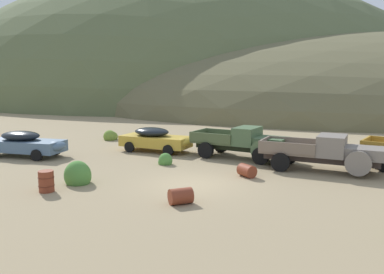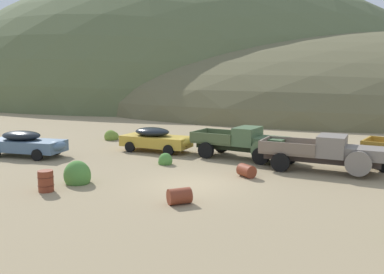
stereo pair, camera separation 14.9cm
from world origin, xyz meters
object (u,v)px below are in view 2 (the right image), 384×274
at_px(truck_weathered_green, 246,142).
at_px(oil_drum_tipped, 179,196).
at_px(car_chalk_blue, 28,143).
at_px(oil_drum_by_truck, 46,181).
at_px(truck_primer_gray, 329,153).
at_px(oil_drum_foreground, 246,171).
at_px(car_faded_yellow, 158,139).

distance_m(truck_weathered_green, oil_drum_tipped, 9.15).
bearing_deg(oil_drum_tipped, car_chalk_blue, 153.34).
bearing_deg(oil_drum_by_truck, truck_primer_gray, 31.62).
height_order(truck_weathered_green, truck_primer_gray, same).
xyz_separation_m(car_chalk_blue, oil_drum_foreground, (13.49, -1.07, -0.51)).
distance_m(truck_primer_gray, oil_drum_by_truck, 13.58).
xyz_separation_m(truck_primer_gray, oil_drum_foreground, (-3.84, -2.24, -0.70)).
xyz_separation_m(car_chalk_blue, truck_primer_gray, (17.33, 1.17, 0.19)).
distance_m(truck_primer_gray, oil_drum_tipped, 9.04).
bearing_deg(oil_drum_foreground, oil_drum_by_truck, -147.72).
xyz_separation_m(truck_primer_gray, oil_drum_tipped, (-5.63, -7.04, -0.70)).
relative_size(car_chalk_blue, oil_drum_tipped, 4.77).
xyz_separation_m(oil_drum_tipped, oil_drum_foreground, (1.79, 4.80, 0.00)).
height_order(truck_weathered_green, oil_drum_by_truck, truck_weathered_green).
xyz_separation_m(oil_drum_tipped, oil_drum_by_truck, (-5.92, -0.07, 0.14)).
relative_size(car_faded_yellow, oil_drum_tipped, 4.69).
relative_size(car_chalk_blue, truck_primer_gray, 0.82).
bearing_deg(oil_drum_foreground, oil_drum_tipped, -110.49).
distance_m(car_chalk_blue, truck_primer_gray, 17.37).
bearing_deg(oil_drum_tipped, oil_drum_by_truck, -179.31).
distance_m(car_faded_yellow, truck_weathered_green, 5.87).
relative_size(car_chalk_blue, oil_drum_by_truck, 5.62).
relative_size(car_chalk_blue, car_faded_yellow, 1.02).
relative_size(oil_drum_tipped, oil_drum_by_truck, 1.18).
xyz_separation_m(car_chalk_blue, oil_drum_by_truck, (5.78, -5.94, -0.37)).
bearing_deg(truck_primer_gray, oil_drum_by_truck, -138.68).
relative_size(truck_weathered_green, oil_drum_foreground, 5.74).
distance_m(oil_drum_tipped, oil_drum_by_truck, 5.92).
bearing_deg(car_chalk_blue, oil_drum_by_truck, -47.05).
relative_size(car_faded_yellow, truck_weathered_green, 0.84).
xyz_separation_m(car_chalk_blue, car_faded_yellow, (6.95, 3.79, -0.00)).
bearing_deg(car_faded_yellow, car_chalk_blue, -143.59).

